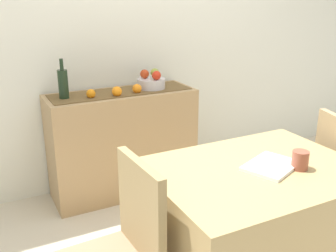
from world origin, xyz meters
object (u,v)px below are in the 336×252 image
dining_table (252,231)px  coffee_cup (300,160)px  fruit_bowl (151,83)px  open_book (271,166)px  sideboard_console (123,143)px  wine_bottle (63,84)px

dining_table → coffee_cup: bearing=-29.6°
fruit_bowl → open_book: bearing=-89.4°
sideboard_console → dining_table: sideboard_console is taller
coffee_cup → sideboard_console: bearing=104.5°
open_book → coffee_cup: bearing=-56.4°
wine_bottle → coffee_cup: wine_bottle is taller
open_book → fruit_bowl: bearing=68.2°
open_book → sideboard_console: bearing=78.4°
fruit_bowl → open_book: (0.02, -1.42, -0.14)m
fruit_bowl → sideboard_console: bearing=180.0°
fruit_bowl → dining_table: 1.49m
dining_table → open_book: 0.39m
sideboard_console → wine_bottle: bearing=180.0°
fruit_bowl → open_book: size_ratio=0.80×
fruit_bowl → coffee_cup: size_ratio=2.35×
dining_table → open_book: (0.07, -0.03, 0.38)m
wine_bottle → coffee_cup: size_ratio=3.05×
dining_table → coffee_cup: size_ratio=11.20×
wine_bottle → open_book: 1.60m
wine_bottle → fruit_bowl: bearing=0.0°
sideboard_console → fruit_bowl: bearing=0.0°
sideboard_console → open_book: 1.48m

